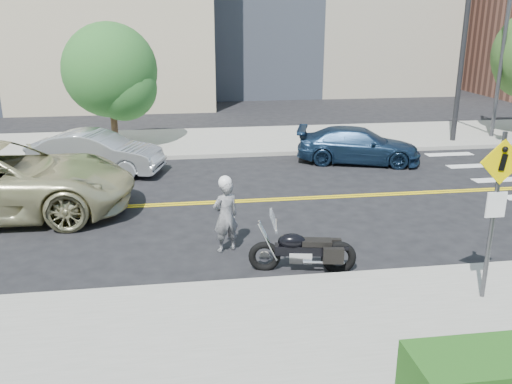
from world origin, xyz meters
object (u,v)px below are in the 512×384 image
object	(u,v)px
motorcyclist	(226,214)
parked_car_blue	(358,145)
pedestrian_sign	(496,201)
motorcycle	(303,241)
parked_car_silver	(96,153)

from	to	relation	value
motorcyclist	parked_car_blue	size ratio (longest dim) A/B	0.40
pedestrian_sign	motorcyclist	size ratio (longest dim) A/B	1.74
motorcyclist	motorcycle	xyz separation A→B (m)	(1.45, -1.20, -0.22)
parked_car_silver	parked_car_blue	xyz separation A→B (m)	(8.95, 0.19, -0.08)
motorcyclist	parked_car_blue	world-z (taller)	motorcyclist
motorcyclist	parked_car_silver	world-z (taller)	motorcyclist
pedestrian_sign	motorcyclist	world-z (taller)	pedestrian_sign
pedestrian_sign	motorcycle	bearing A→B (deg)	147.98
motorcyclist	motorcycle	distance (m)	1.90
pedestrian_sign	parked_car_blue	bearing A→B (deg)	84.31
parked_car_blue	parked_car_silver	bearing A→B (deg)	108.46
parked_car_silver	parked_car_blue	bearing A→B (deg)	-73.61
pedestrian_sign	parked_car_blue	world-z (taller)	pedestrian_sign
pedestrian_sign	parked_car_silver	xyz separation A→B (m)	(-7.96, 9.79, -1.26)
motorcycle	parked_car_silver	size ratio (longest dim) A/B	0.49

